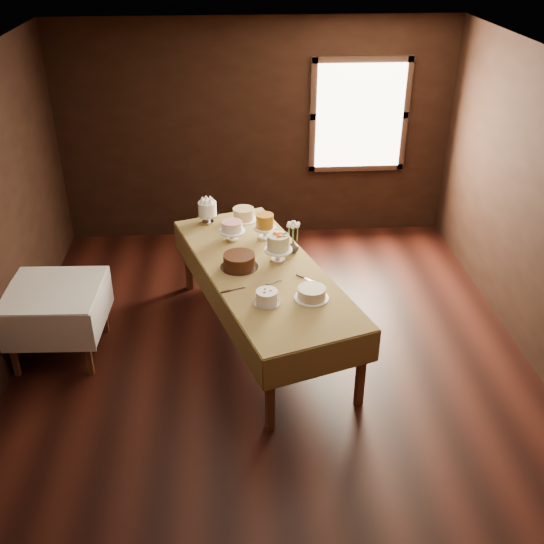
# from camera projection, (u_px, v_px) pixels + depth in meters

# --- Properties ---
(floor) EXTENTS (5.00, 6.00, 0.01)m
(floor) POSITION_uv_depth(u_px,v_px,m) (273.00, 367.00, 6.08)
(floor) COLOR black
(floor) RESTS_ON ground
(ceiling) EXTENTS (5.00, 6.00, 0.01)m
(ceiling) POSITION_uv_depth(u_px,v_px,m) (274.00, 70.00, 4.69)
(ceiling) COLOR beige
(ceiling) RESTS_ON wall_back
(wall_back) EXTENTS (5.00, 0.02, 2.80)m
(wall_back) POSITION_uv_depth(u_px,v_px,m) (257.00, 133.00, 7.99)
(wall_back) COLOR black
(wall_back) RESTS_ON ground
(wall_front) EXTENTS (5.00, 0.02, 2.80)m
(wall_front) POSITION_uv_depth(u_px,v_px,m) (323.00, 540.00, 2.79)
(wall_front) COLOR black
(wall_front) RESTS_ON ground
(window) EXTENTS (1.10, 0.05, 1.30)m
(window) POSITION_uv_depth(u_px,v_px,m) (360.00, 116.00, 7.91)
(window) COLOR #FFEABF
(window) RESTS_ON wall_back
(display_table) EXTENTS (1.83, 2.88, 0.83)m
(display_table) POSITION_uv_depth(u_px,v_px,m) (262.00, 273.00, 6.12)
(display_table) COLOR #4D2916
(display_table) RESTS_ON ground
(side_table) EXTENTS (0.92, 0.92, 0.74)m
(side_table) POSITION_uv_depth(u_px,v_px,m) (54.00, 297.00, 5.97)
(side_table) COLOR #4D2916
(side_table) RESTS_ON ground
(cake_meringue) EXTENTS (0.25, 0.25, 0.26)m
(cake_meringue) POSITION_uv_depth(u_px,v_px,m) (208.00, 213.00, 6.93)
(cake_meringue) COLOR silver
(cake_meringue) RESTS_ON display_table
(cake_speckled) EXTENTS (0.30, 0.30, 0.14)m
(cake_speckled) POSITION_uv_depth(u_px,v_px,m) (243.00, 214.00, 7.01)
(cake_speckled) COLOR white
(cake_speckled) RESTS_ON display_table
(cake_lattice) EXTENTS (0.27, 0.27, 0.21)m
(cake_lattice) POSITION_uv_depth(u_px,v_px,m) (232.00, 232.00, 6.57)
(cake_lattice) COLOR white
(cake_lattice) RESTS_ON display_table
(cake_caramel) EXTENTS (0.26, 0.26, 0.28)m
(cake_caramel) POSITION_uv_depth(u_px,v_px,m) (265.00, 228.00, 6.59)
(cake_caramel) COLOR white
(cake_caramel) RESTS_ON display_table
(cake_chocolate) EXTENTS (0.42, 0.42, 0.14)m
(cake_chocolate) POSITION_uv_depth(u_px,v_px,m) (239.00, 262.00, 6.06)
(cake_chocolate) COLOR silver
(cake_chocolate) RESTS_ON display_table
(cake_flowers) EXTENTS (0.29, 0.29, 0.29)m
(cake_flowers) POSITION_uv_depth(u_px,v_px,m) (278.00, 249.00, 6.16)
(cake_flowers) COLOR white
(cake_flowers) RESTS_ON display_table
(cake_swirl) EXTENTS (0.26, 0.26, 0.13)m
(cake_swirl) POSITION_uv_depth(u_px,v_px,m) (267.00, 298.00, 5.51)
(cake_swirl) COLOR silver
(cake_swirl) RESTS_ON display_table
(cake_cream) EXTENTS (0.31, 0.31, 0.11)m
(cake_cream) POSITION_uv_depth(u_px,v_px,m) (312.00, 294.00, 5.58)
(cake_cream) COLOR white
(cake_cream) RESTS_ON display_table
(cake_server_a) EXTENTS (0.22, 0.14, 0.01)m
(cake_server_a) POSITION_uv_depth(u_px,v_px,m) (275.00, 283.00, 5.84)
(cake_server_a) COLOR silver
(cake_server_a) RESTS_ON display_table
(cake_server_b) EXTENTS (0.19, 0.19, 0.01)m
(cake_server_b) POSITION_uv_depth(u_px,v_px,m) (310.00, 280.00, 5.88)
(cake_server_b) COLOR silver
(cake_server_b) RESTS_ON display_table
(cake_server_c) EXTENTS (0.12, 0.23, 0.01)m
(cake_server_c) POSITION_uv_depth(u_px,v_px,m) (242.00, 257.00, 6.28)
(cake_server_c) COLOR silver
(cake_server_c) RESTS_ON display_table
(cake_server_d) EXTENTS (0.16, 0.21, 0.01)m
(cake_server_d) POSITION_uv_depth(u_px,v_px,m) (278.00, 247.00, 6.47)
(cake_server_d) COLOR silver
(cake_server_d) RESTS_ON display_table
(cake_server_e) EXTENTS (0.23, 0.10, 0.01)m
(cake_server_e) POSITION_uv_depth(u_px,v_px,m) (238.00, 289.00, 5.74)
(cake_server_e) COLOR silver
(cake_server_e) RESTS_ON display_table
(flower_vase) EXTENTS (0.16, 0.16, 0.12)m
(flower_vase) POSITION_uv_depth(u_px,v_px,m) (293.00, 247.00, 6.35)
(flower_vase) COLOR #2D2823
(flower_vase) RESTS_ON display_table
(flower_bouquet) EXTENTS (0.14, 0.14, 0.20)m
(flower_bouquet) POSITION_uv_depth(u_px,v_px,m) (293.00, 230.00, 6.26)
(flower_bouquet) COLOR white
(flower_bouquet) RESTS_ON flower_vase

